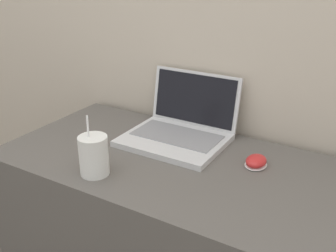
{
  "coord_description": "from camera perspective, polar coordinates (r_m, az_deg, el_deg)",
  "views": [
    {
      "loc": [
        0.53,
        -0.66,
        1.33
      ],
      "look_at": [
        -0.07,
        0.35,
        0.83
      ],
      "focal_mm": 42.0,
      "sensor_mm": 36.0,
      "label": 1
    }
  ],
  "objects": [
    {
      "name": "laptop",
      "position": [
        1.37,
        1.82,
        -0.17
      ],
      "size": [
        0.34,
        0.31,
        0.21
      ],
      "color": "silver",
      "rests_on": "desk"
    },
    {
      "name": "computer_mouse",
      "position": [
        1.23,
        12.66,
        -5.06
      ],
      "size": [
        0.07,
        0.08,
        0.03
      ],
      "color": "white",
      "rests_on": "desk"
    },
    {
      "name": "drink_cup",
      "position": [
        1.15,
        -10.72,
        -4.14
      ],
      "size": [
        0.08,
        0.08,
        0.18
      ],
      "color": "white",
      "rests_on": "desk"
    }
  ]
}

